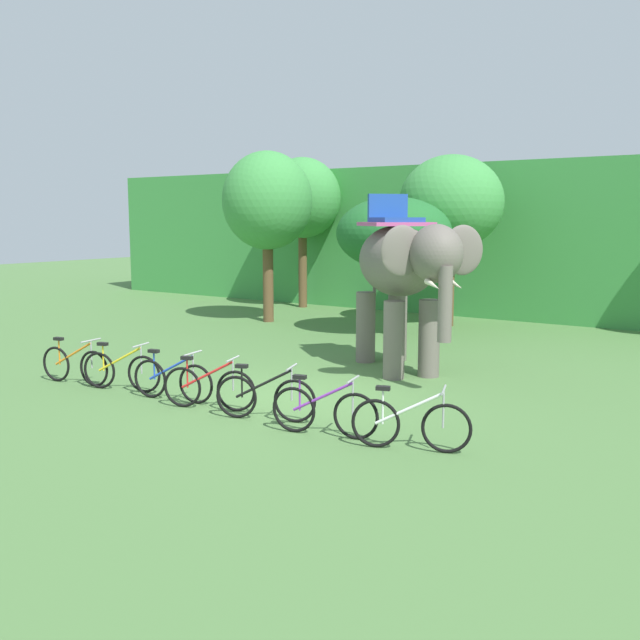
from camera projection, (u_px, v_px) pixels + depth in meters
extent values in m
plane|color=#4C753D|center=(294.00, 397.00, 13.15)|extent=(80.00, 80.00, 0.00)
cube|color=#3D8E42|center=(546.00, 239.00, 24.94)|extent=(36.00, 6.00, 5.04)
cylinder|color=brown|center=(303.00, 271.00, 26.25)|extent=(0.31, 0.31, 2.68)
ellipsoid|color=#3D8E42|center=(302.00, 198.00, 25.87)|extent=(2.78, 2.78, 2.90)
cylinder|color=brown|center=(268.00, 283.00, 22.56)|extent=(0.33, 0.33, 2.43)
ellipsoid|color=#3D8E42|center=(267.00, 201.00, 22.20)|extent=(2.81, 2.81, 3.04)
cylinder|color=brown|center=(393.00, 301.00, 20.03)|extent=(0.25, 0.25, 1.94)
ellipsoid|color=#1E6028|center=(394.00, 233.00, 19.77)|extent=(3.20, 3.20, 2.01)
cylinder|color=brown|center=(449.00, 286.00, 21.68)|extent=(0.31, 0.31, 2.46)
ellipsoid|color=#3D8E42|center=(451.00, 202.00, 21.33)|extent=(3.10, 3.10, 2.81)
ellipsoid|color=#665E56|center=(397.00, 261.00, 15.28)|extent=(3.11, 2.95, 1.50)
cylinder|color=#665E56|center=(429.00, 338.00, 14.74)|extent=(0.44, 0.44, 1.60)
cylinder|color=#665E56|center=(394.00, 340.00, 14.54)|extent=(0.44, 0.44, 1.60)
cylinder|color=#665E56|center=(397.00, 326.00, 16.46)|extent=(0.44, 0.44, 1.60)
cylinder|color=#665E56|center=(366.00, 327.00, 16.26)|extent=(0.44, 0.44, 1.60)
ellipsoid|color=#665E56|center=(436.00, 254.00, 13.34)|extent=(1.49, 1.48, 1.10)
ellipsoid|color=#665E56|center=(463.00, 250.00, 13.63)|extent=(0.67, 0.74, 0.96)
ellipsoid|color=#665E56|center=(402.00, 251.00, 13.31)|extent=(0.67, 0.74, 0.96)
cylinder|color=#665E56|center=(445.00, 304.00, 13.03)|extent=(0.26, 0.26, 1.40)
cone|color=beige|center=(455.00, 284.00, 13.09)|extent=(0.50, 0.46, 0.21)
cone|color=beige|center=(433.00, 285.00, 12.98)|extent=(0.50, 0.46, 0.21)
cube|color=#BF4C8C|center=(396.00, 224.00, 15.27)|extent=(1.85, 1.86, 0.08)
cube|color=#1E4799|center=(396.00, 220.00, 15.26)|extent=(1.42, 1.40, 0.10)
cube|color=#1E4799|center=(388.00, 207.00, 15.70)|extent=(0.66, 0.75, 0.56)
cylinder|color=#665E56|center=(375.00, 277.00, 16.71)|extent=(0.08, 0.08, 0.90)
torus|color=black|center=(56.00, 364.00, 14.34)|extent=(0.71, 0.15, 0.71)
torus|color=black|center=(94.00, 369.00, 13.90)|extent=(0.71, 0.15, 0.71)
cylinder|color=orange|center=(73.00, 354.00, 14.10)|extent=(0.97, 0.18, 0.54)
cylinder|color=orange|center=(59.00, 352.00, 14.26)|extent=(0.03, 0.03, 0.52)
cube|color=black|center=(59.00, 339.00, 14.23)|extent=(0.21, 0.13, 0.06)
cylinder|color=#9E9EA3|center=(91.00, 354.00, 13.89)|extent=(0.03, 0.03, 0.55)
cylinder|color=#9E9EA3|center=(91.00, 341.00, 13.85)|extent=(0.10, 0.52, 0.03)
torus|color=black|center=(99.00, 370.00, 13.75)|extent=(0.70, 0.23, 0.71)
torus|color=black|center=(144.00, 374.00, 13.41)|extent=(0.70, 0.23, 0.71)
cylinder|color=yellow|center=(120.00, 359.00, 13.55)|extent=(0.95, 0.29, 0.54)
cylinder|color=yellow|center=(103.00, 357.00, 13.68)|extent=(0.03, 0.03, 0.52)
cube|color=black|center=(103.00, 344.00, 13.64)|extent=(0.22, 0.15, 0.06)
cylinder|color=#9E9EA3|center=(141.00, 359.00, 13.39)|extent=(0.03, 0.03, 0.55)
cylinder|color=#9E9EA3|center=(141.00, 345.00, 13.35)|extent=(0.16, 0.51, 0.03)
torus|color=black|center=(150.00, 379.00, 13.03)|extent=(0.71, 0.16, 0.71)
torus|color=black|center=(196.00, 384.00, 12.61)|extent=(0.71, 0.16, 0.71)
cylinder|color=blue|center=(171.00, 368.00, 12.79)|extent=(0.96, 0.20, 0.54)
cylinder|color=blue|center=(154.00, 365.00, 12.95)|extent=(0.03, 0.03, 0.52)
cube|color=black|center=(154.00, 351.00, 12.91)|extent=(0.21, 0.13, 0.06)
cylinder|color=#9E9EA3|center=(193.00, 368.00, 12.59)|extent=(0.03, 0.03, 0.55)
cylinder|color=#9E9EA3|center=(193.00, 353.00, 12.55)|extent=(0.12, 0.52, 0.03)
torus|color=black|center=(182.00, 387.00, 12.38)|extent=(0.69, 0.27, 0.71)
torus|color=black|center=(236.00, 391.00, 12.10)|extent=(0.69, 0.27, 0.71)
cylinder|color=red|center=(207.00, 375.00, 12.21)|extent=(0.94, 0.34, 0.54)
cylinder|color=red|center=(187.00, 373.00, 12.31)|extent=(0.03, 0.03, 0.52)
cube|color=black|center=(187.00, 358.00, 12.28)|extent=(0.22, 0.16, 0.06)
cylinder|color=#9E9EA3|center=(233.00, 375.00, 12.08)|extent=(0.03, 0.03, 0.55)
cylinder|color=#9E9EA3|center=(233.00, 359.00, 12.04)|extent=(0.19, 0.50, 0.03)
torus|color=black|center=(236.00, 397.00, 11.70)|extent=(0.69, 0.28, 0.71)
torus|color=black|center=(295.00, 401.00, 11.44)|extent=(0.69, 0.28, 0.71)
cylinder|color=black|center=(264.00, 384.00, 11.54)|extent=(0.93, 0.36, 0.54)
cylinder|color=black|center=(242.00, 382.00, 11.64)|extent=(0.03, 0.03, 0.52)
cube|color=black|center=(242.00, 366.00, 11.60)|extent=(0.22, 0.16, 0.06)
cylinder|color=#9E9EA3|center=(292.00, 384.00, 11.41)|extent=(0.03, 0.03, 0.55)
cylinder|color=#9E9EA3|center=(292.00, 367.00, 11.38)|extent=(0.20, 0.50, 0.03)
torus|color=black|center=(294.00, 410.00, 10.92)|extent=(0.70, 0.21, 0.71)
torus|color=black|center=(356.00, 416.00, 10.56)|extent=(0.70, 0.21, 0.71)
cylinder|color=purple|center=(323.00, 397.00, 10.71)|extent=(0.96, 0.26, 0.54)
cylinder|color=purple|center=(300.00, 394.00, 10.85)|extent=(0.03, 0.03, 0.52)
cube|color=black|center=(300.00, 377.00, 10.81)|extent=(0.22, 0.14, 0.06)
cylinder|color=#9E9EA3|center=(353.00, 397.00, 10.54)|extent=(0.03, 0.03, 0.55)
cylinder|color=#9E9EA3|center=(353.00, 380.00, 10.50)|extent=(0.15, 0.51, 0.03)
torus|color=black|center=(376.00, 423.00, 10.19)|extent=(0.69, 0.28, 0.71)
torus|color=black|center=(447.00, 428.00, 9.94)|extent=(0.69, 0.28, 0.71)
cylinder|color=silver|center=(409.00, 408.00, 10.04)|extent=(0.93, 0.37, 0.54)
cylinder|color=silver|center=(383.00, 406.00, 10.13)|extent=(0.03, 0.03, 0.52)
cube|color=black|center=(383.00, 388.00, 10.10)|extent=(0.22, 0.16, 0.06)
cylinder|color=#9E9EA3|center=(443.00, 409.00, 9.91)|extent=(0.03, 0.03, 0.55)
cylinder|color=#9E9EA3|center=(444.00, 390.00, 9.88)|extent=(0.20, 0.50, 0.03)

